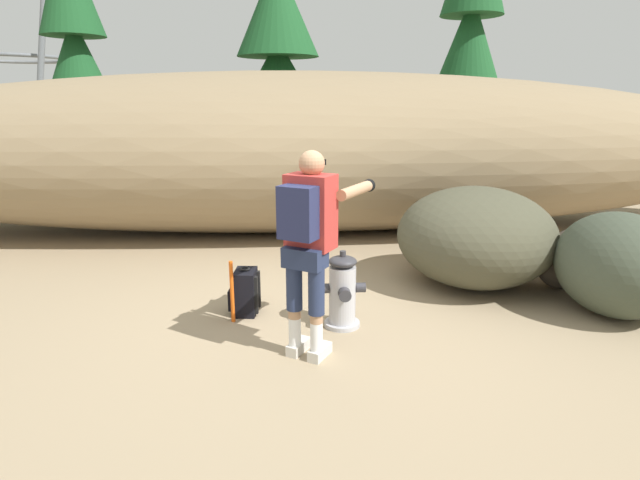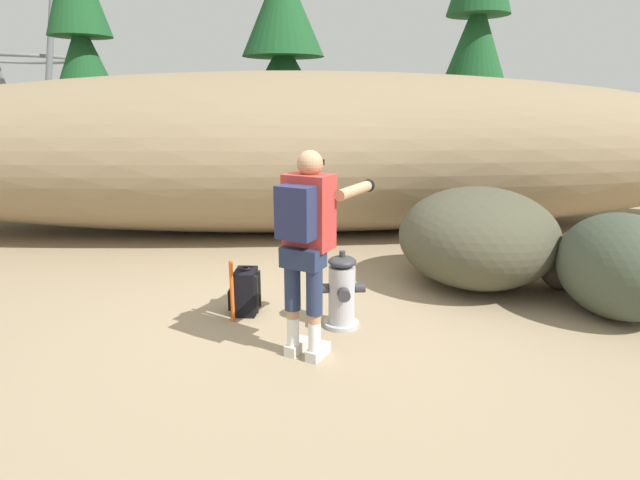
{
  "view_description": "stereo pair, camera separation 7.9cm",
  "coord_description": "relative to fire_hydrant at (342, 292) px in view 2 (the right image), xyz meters",
  "views": [
    {
      "loc": [
        -0.27,
        -4.39,
        2.03
      ],
      "look_at": [
        0.08,
        0.33,
        0.75
      ],
      "focal_mm": 29.04,
      "sensor_mm": 36.0,
      "label": 1
    },
    {
      "loc": [
        -0.2,
        -4.4,
        2.03
      ],
      "look_at": [
        0.08,
        0.33,
        0.75
      ],
      "focal_mm": 29.04,
      "sensor_mm": 36.0,
      "label": 2
    }
  ],
  "objects": [
    {
      "name": "boulder_large",
      "position": [
        1.62,
        1.05,
        0.23
      ],
      "size": [
        2.03,
        2.06,
        1.11
      ],
      "primitive_type": "ellipsoid",
      "rotation": [
        0.0,
        0.0,
        1.4
      ],
      "color": "#464634",
      "rests_on": "ground_plane"
    },
    {
      "name": "fire_hydrant",
      "position": [
        0.0,
        0.0,
        0.0
      ],
      "size": [
        0.43,
        0.38,
        0.73
      ],
      "color": "#B2B2B7",
      "rests_on": "ground_plane"
    },
    {
      "name": "utility_worker",
      "position": [
        -0.32,
        -0.52,
        0.72
      ],
      "size": [
        0.85,
        1.03,
        1.67
      ],
      "rotation": [
        0.0,
        0.0,
        1.02
      ],
      "color": "beige",
      "rests_on": "ground_plane"
    },
    {
      "name": "dirt_embankment",
      "position": [
        -0.26,
        3.82,
        0.9
      ],
      "size": [
        15.91,
        3.2,
        2.47
      ],
      "primitive_type": "ellipsoid",
      "color": "#897556",
      "rests_on": "ground_plane"
    },
    {
      "name": "ground_plane",
      "position": [
        -0.26,
        -0.03,
        -0.35
      ],
      "size": [
        56.0,
        56.0,
        0.04
      ],
      "primitive_type": "cube",
      "color": "#998466"
    },
    {
      "name": "boulder_mid",
      "position": [
        2.67,
        0.09,
        0.17
      ],
      "size": [
        1.16,
        1.34,
        1.01
      ],
      "primitive_type": "ellipsoid",
      "rotation": [
        0.0,
        0.0,
        4.78
      ],
      "color": "#3E4637",
      "rests_on": "ground_plane"
    },
    {
      "name": "boulder_outlier",
      "position": [
        2.57,
        0.84,
        -0.04
      ],
      "size": [
        0.84,
        0.77,
        0.57
      ],
      "primitive_type": "ellipsoid",
      "rotation": [
        0.0,
        0.0,
        0.48
      ],
      "color": "#403930",
      "rests_on": "ground_plane"
    },
    {
      "name": "pine_tree_center",
      "position": [
        3.86,
        8.01,
        3.14
      ],
      "size": [
        2.21,
        2.21,
        6.44
      ],
      "color": "#47331E",
      "rests_on": "ground_plane"
    },
    {
      "name": "pine_tree_far_left",
      "position": [
        -4.46,
        6.48,
        2.56
      ],
      "size": [
        1.85,
        1.85,
        5.18
      ],
      "color": "#47331E",
      "rests_on": "ground_plane"
    },
    {
      "name": "pine_tree_left",
      "position": [
        -0.56,
        6.81,
        2.25
      ],
      "size": [
        2.59,
        2.59,
        4.76
      ],
      "color": "#47331E",
      "rests_on": "ground_plane"
    },
    {
      "name": "survey_stake",
      "position": [
        -1.02,
        0.17,
        -0.03
      ],
      "size": [
        0.04,
        0.04,
        0.6
      ],
      "primitive_type": "cylinder",
      "color": "#E55914",
      "rests_on": "ground_plane"
    },
    {
      "name": "spare_backpack",
      "position": [
        -0.91,
        0.37,
        -0.12
      ],
      "size": [
        0.31,
        0.32,
        0.47
      ],
      "rotation": [
        0.0,
        0.0,
        3.04
      ],
      "color": "black",
      "rests_on": "ground_plane"
    },
    {
      "name": "boulder_small",
      "position": [
        3.07,
        1.27,
        -0.04
      ],
      "size": [
        1.01,
        0.95,
        0.58
      ],
      "primitive_type": "ellipsoid",
      "rotation": [
        0.0,
        0.0,
        5.8
      ],
      "color": "#4A433A",
      "rests_on": "ground_plane"
    }
  ]
}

